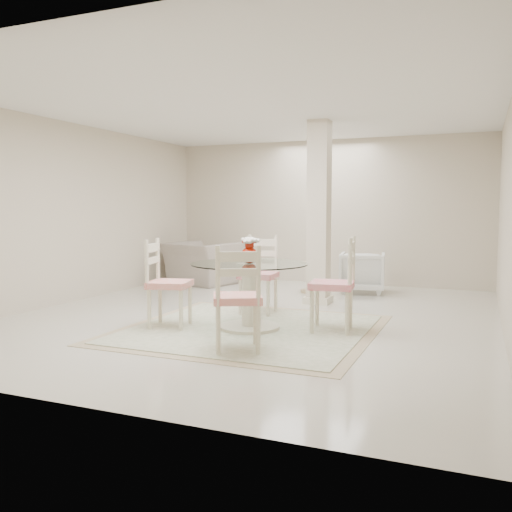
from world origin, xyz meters
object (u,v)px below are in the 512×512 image
at_px(dining_table, 249,296).
at_px(dining_chair_west, 164,276).
at_px(recliner_taupe, 201,263).
at_px(dining_chair_north, 260,268).
at_px(side_table, 315,278).
at_px(dining_chair_east, 339,277).
at_px(column, 319,213).
at_px(armchair_white, 362,272).
at_px(red_vase, 250,250).
at_px(dining_chair_south, 238,290).

height_order(dining_table, dining_chair_west, dining_chair_west).
xyz_separation_m(dining_table, recliner_taupe, (-2.37, 3.22, -0.01)).
xyz_separation_m(dining_chair_north, side_table, (0.17, 2.04, -0.37)).
bearing_deg(dining_chair_north, dining_chair_west, -124.79).
bearing_deg(side_table, dining_chair_west, -105.05).
distance_m(dining_chair_north, dining_chair_west, 1.46).
relative_size(dining_table, dining_chair_east, 1.13).
relative_size(dining_chair_west, recliner_taupe, 0.97).
distance_m(column, armchair_white, 1.69).
height_order(column, dining_chair_west, column).
relative_size(dining_chair_north, recliner_taupe, 0.97).
distance_m(dining_chair_east, armchair_white, 3.11).
bearing_deg(armchair_white, red_vase, 70.48).
height_order(dining_chair_east, side_table, dining_chair_east).
distance_m(red_vase, side_table, 3.11).
relative_size(column, dining_chair_south, 2.30).
bearing_deg(side_table, dining_chair_south, -84.42).
bearing_deg(dining_chair_north, column, 59.34).
bearing_deg(side_table, dining_table, -88.17).
height_order(red_vase, armchair_white, red_vase).
height_order(dining_chair_south, recliner_taupe, dining_chair_south).
distance_m(column, dining_table, 2.28).
bearing_deg(dining_chair_west, dining_table, -87.73).
xyz_separation_m(column, recliner_taupe, (-2.61, 1.16, -0.96)).
bearing_deg(dining_chair_west, dining_chair_east, -87.96).
bearing_deg(dining_chair_north, armchair_white, 63.71).
distance_m(dining_chair_east, side_table, 2.99).
height_order(dining_table, dining_chair_north, dining_chair_north).
xyz_separation_m(dining_table, dining_chair_north, (-0.27, 0.99, 0.21)).
xyz_separation_m(column, red_vase, (-0.24, -2.06, -0.41)).
height_order(column, side_table, column).
height_order(column, dining_chair_east, column).
height_order(dining_chair_west, recliner_taupe, dining_chair_west).
xyz_separation_m(dining_chair_east, dining_chair_west, (-1.98, -0.55, -0.02)).
bearing_deg(red_vase, dining_chair_west, -164.41).
bearing_deg(recliner_taupe, dining_table, 141.32).
distance_m(red_vase, dining_chair_south, 1.07).
bearing_deg(dining_chair_north, dining_chair_south, -79.27).
relative_size(column, dining_table, 1.99).
xyz_separation_m(column, side_table, (-0.34, 0.97, -1.11)).
distance_m(dining_table, dining_chair_west, 1.05).
xyz_separation_m(dining_chair_east, recliner_taupe, (-3.36, 2.95, -0.24)).
xyz_separation_m(dining_chair_east, armchair_white, (-0.35, 3.08, -0.29)).
bearing_deg(red_vase, dining_table, 146.31).
xyz_separation_m(column, armchair_white, (0.40, 1.29, -1.01)).
height_order(dining_table, dining_chair_south, dining_chair_south).
bearing_deg(dining_table, side_table, 91.83).
xyz_separation_m(dining_table, red_vase, (0.00, -0.00, 0.54)).
xyz_separation_m(column, dining_chair_east, (0.75, -1.79, -0.72)).
relative_size(recliner_taupe, side_table, 2.32).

